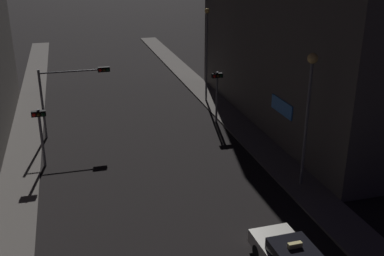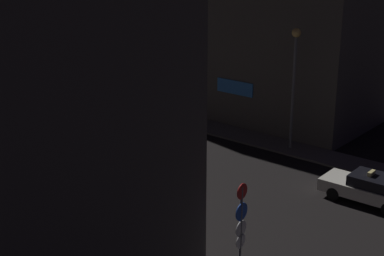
{
  "view_description": "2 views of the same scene",
  "coord_description": "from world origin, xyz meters",
  "px_view_note": "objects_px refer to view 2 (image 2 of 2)",
  "views": [
    {
      "loc": [
        -4.22,
        -3.83,
        11.93
      ],
      "look_at": [
        1.81,
        17.89,
        3.16
      ],
      "focal_mm": 42.96,
      "sensor_mm": 36.0,
      "label": 1
    },
    {
      "loc": [
        -21.58,
        -0.7,
        12.26
      ],
      "look_at": [
        0.22,
        17.55,
        2.8
      ],
      "focal_mm": 54.57,
      "sensor_mm": 36.0,
      "label": 2
    }
  ],
  "objects_px": {
    "traffic_light_overhead": "(15,102)",
    "street_lamp_far_block": "(105,44)",
    "taxi": "(369,188)",
    "traffic_light_right_kerb": "(148,82)",
    "street_lamp_near_block": "(295,66)",
    "traffic_light_left_kerb": "(38,145)",
    "sign_pole_left": "(241,233)"
  },
  "relations": [
    {
      "from": "street_lamp_far_block",
      "to": "street_lamp_near_block",
      "type": "bearing_deg",
      "value": -87.85
    },
    {
      "from": "traffic_light_right_kerb",
      "to": "street_lamp_far_block",
      "type": "bearing_deg",
      "value": 81.55
    },
    {
      "from": "street_lamp_near_block",
      "to": "street_lamp_far_block",
      "type": "xyz_separation_m",
      "value": [
        -0.58,
        15.49,
        -0.45
      ]
    },
    {
      "from": "sign_pole_left",
      "to": "traffic_light_overhead",
      "type": "bearing_deg",
      "value": 79.75
    },
    {
      "from": "sign_pole_left",
      "to": "street_lamp_far_block",
      "type": "xyz_separation_m",
      "value": [
        14.1,
        22.22,
        1.81
      ]
    },
    {
      "from": "taxi",
      "to": "traffic_light_overhead",
      "type": "xyz_separation_m",
      "value": [
        -7.59,
        17.37,
        2.76
      ]
    },
    {
      "from": "taxi",
      "to": "traffic_light_right_kerb",
      "type": "distance_m",
      "value": 17.49
    },
    {
      "from": "traffic_light_right_kerb",
      "to": "traffic_light_left_kerb",
      "type": "bearing_deg",
      "value": -160.43
    },
    {
      "from": "traffic_light_right_kerb",
      "to": "street_lamp_far_block",
      "type": "xyz_separation_m",
      "value": [
        0.74,
        4.98,
        1.92
      ]
    },
    {
      "from": "sign_pole_left",
      "to": "traffic_light_left_kerb",
      "type": "bearing_deg",
      "value": 84.34
    },
    {
      "from": "traffic_light_overhead",
      "to": "sign_pole_left",
      "type": "height_order",
      "value": "traffic_light_overhead"
    },
    {
      "from": "street_lamp_near_block",
      "to": "street_lamp_far_block",
      "type": "relative_size",
      "value": 0.95
    },
    {
      "from": "traffic_light_overhead",
      "to": "traffic_light_left_kerb",
      "type": "xyz_separation_m",
      "value": [
        -1.87,
        -4.49,
        -0.95
      ]
    },
    {
      "from": "taxi",
      "to": "street_lamp_far_block",
      "type": "height_order",
      "value": "street_lamp_far_block"
    },
    {
      "from": "taxi",
      "to": "sign_pole_left",
      "type": "relative_size",
      "value": 0.99
    },
    {
      "from": "taxi",
      "to": "traffic_light_overhead",
      "type": "distance_m",
      "value": 19.16
    },
    {
      "from": "sign_pole_left",
      "to": "street_lamp_far_block",
      "type": "height_order",
      "value": "street_lamp_far_block"
    },
    {
      "from": "taxi",
      "to": "street_lamp_near_block",
      "type": "distance_m",
      "value": 8.89
    },
    {
      "from": "traffic_light_overhead",
      "to": "street_lamp_far_block",
      "type": "height_order",
      "value": "street_lamp_far_block"
    },
    {
      "from": "street_lamp_far_block",
      "to": "sign_pole_left",
      "type": "bearing_deg",
      "value": -122.4
    },
    {
      "from": "taxi",
      "to": "street_lamp_far_block",
      "type": "bearing_deg",
      "value": 81.38
    },
    {
      "from": "traffic_light_overhead",
      "to": "sign_pole_left",
      "type": "xyz_separation_m",
      "value": [
        -3.16,
        -17.45,
        -0.66
      ]
    },
    {
      "from": "traffic_light_left_kerb",
      "to": "street_lamp_near_block",
      "type": "xyz_separation_m",
      "value": [
        13.4,
        -6.22,
        2.56
      ]
    },
    {
      "from": "traffic_light_overhead",
      "to": "taxi",
      "type": "bearing_deg",
      "value": -66.4
    },
    {
      "from": "traffic_light_overhead",
      "to": "traffic_light_right_kerb",
      "type": "height_order",
      "value": "traffic_light_overhead"
    },
    {
      "from": "traffic_light_right_kerb",
      "to": "street_lamp_near_block",
      "type": "xyz_separation_m",
      "value": [
        1.32,
        -10.51,
        2.37
      ]
    },
    {
      "from": "taxi",
      "to": "traffic_light_left_kerb",
      "type": "height_order",
      "value": "traffic_light_left_kerb"
    },
    {
      "from": "traffic_light_overhead",
      "to": "street_lamp_far_block",
      "type": "relative_size",
      "value": 0.63
    },
    {
      "from": "sign_pole_left",
      "to": "street_lamp_near_block",
      "type": "bearing_deg",
      "value": 24.63
    },
    {
      "from": "traffic_light_left_kerb",
      "to": "traffic_light_overhead",
      "type": "bearing_deg",
      "value": 67.38
    },
    {
      "from": "traffic_light_overhead",
      "to": "street_lamp_near_block",
      "type": "relative_size",
      "value": 0.66
    },
    {
      "from": "taxi",
      "to": "street_lamp_near_block",
      "type": "bearing_deg",
      "value": 59.4
    }
  ]
}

